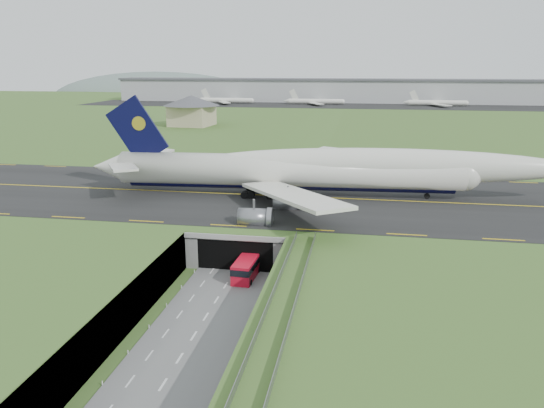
# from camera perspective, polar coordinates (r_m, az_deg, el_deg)

# --- Properties ---
(ground) EXTENTS (900.00, 900.00, 0.00)m
(ground) POSITION_cam_1_polar(r_m,az_deg,el_deg) (76.52, -5.39, -9.44)
(ground) COLOR #425F26
(ground) RESTS_ON ground
(airfield_deck) EXTENTS (800.00, 800.00, 6.00)m
(airfield_deck) POSITION_cam_1_polar(r_m,az_deg,el_deg) (75.33, -5.45, -7.36)
(airfield_deck) COLOR gray
(airfield_deck) RESTS_ON ground
(trench_road) EXTENTS (12.00, 75.00, 0.20)m
(trench_road) POSITION_cam_1_polar(r_m,az_deg,el_deg) (69.97, -7.01, -11.84)
(trench_road) COLOR slate
(trench_road) RESTS_ON ground
(taxiway) EXTENTS (800.00, 44.00, 0.18)m
(taxiway) POSITION_cam_1_polar(r_m,az_deg,el_deg) (105.04, -0.83, 0.92)
(taxiway) COLOR black
(taxiway) RESTS_ON airfield_deck
(tunnel_portal) EXTENTS (17.00, 22.30, 6.00)m
(tunnel_portal) POSITION_cam_1_polar(r_m,az_deg,el_deg) (90.46, -2.71, -3.23)
(tunnel_portal) COLOR gray
(tunnel_portal) RESTS_ON ground
(guideway) EXTENTS (3.00, 53.00, 7.05)m
(guideway) POSITION_cam_1_polar(r_m,az_deg,el_deg) (55.26, 0.56, -13.31)
(guideway) COLOR #A8A8A3
(guideway) RESTS_ON ground
(jumbo_jet) EXTENTS (94.18, 60.58, 20.07)m
(jumbo_jet) POSITION_cam_1_polar(r_m,az_deg,el_deg) (103.64, 5.44, 3.67)
(jumbo_jet) COLOR silver
(jumbo_jet) RESTS_ON ground
(shuttle_tram) EXTENTS (3.17, 7.60, 3.05)m
(shuttle_tram) POSITION_cam_1_polar(r_m,az_deg,el_deg) (80.15, -2.79, -6.93)
(shuttle_tram) COLOR red
(shuttle_tram) RESTS_ON ground
(service_building) EXTENTS (25.38, 25.38, 12.69)m
(service_building) POSITION_cam_1_polar(r_m,az_deg,el_deg) (227.27, -8.64, 10.19)
(service_building) COLOR tan
(service_building) RESTS_ON ground
(cargo_terminal) EXTENTS (320.00, 67.00, 15.60)m
(cargo_terminal) POSITION_cam_1_polar(r_m,az_deg,el_deg) (367.52, 6.94, 12.04)
(cargo_terminal) COLOR #B2B2B2
(cargo_terminal) RESTS_ON ground
(distant_hills) EXTENTS (700.00, 91.00, 60.00)m
(distant_hills) POSITION_cam_1_polar(r_m,az_deg,el_deg) (500.56, 15.18, 10.31)
(distant_hills) COLOR slate
(distant_hills) RESTS_ON ground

